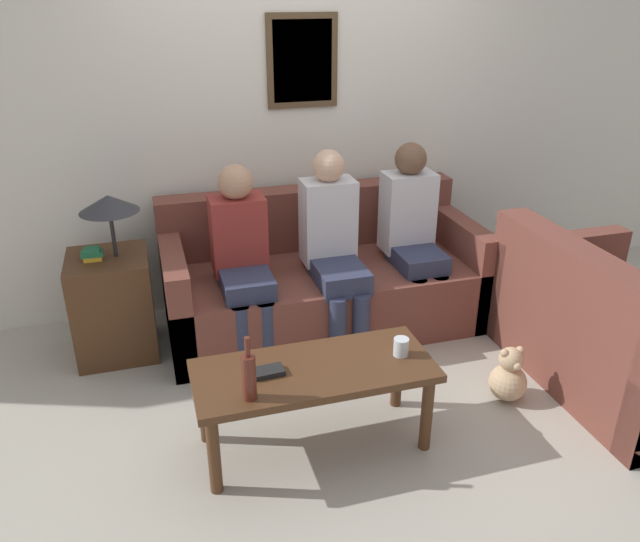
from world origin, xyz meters
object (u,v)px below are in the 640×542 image
(couch_side, at_px, (614,334))
(person_middle, at_px, (333,242))
(person_right, at_px, (413,229))
(person_left, at_px, (242,254))
(coffee_table, at_px, (314,379))
(couch_main, at_px, (322,281))
(drinking_glass, at_px, (401,347))
(wine_bottle, at_px, (249,376))
(teddy_bear, at_px, (509,377))

(couch_side, height_order, person_middle, person_middle)
(couch_side, bearing_deg, person_right, 38.99)
(person_left, distance_m, person_right, 1.16)
(couch_side, bearing_deg, coffee_table, 92.21)
(person_left, xyz_separation_m, person_middle, (0.59, -0.02, 0.02))
(couch_main, relative_size, person_middle, 1.71)
(couch_main, height_order, drinking_glass, couch_main)
(wine_bottle, xyz_separation_m, teddy_bear, (1.51, 0.22, -0.44))
(teddy_bear, bearing_deg, couch_main, 122.14)
(person_middle, relative_size, person_right, 1.00)
(couch_main, height_order, person_left, person_left)
(drinking_glass, relative_size, person_left, 0.08)
(person_right, relative_size, teddy_bear, 3.68)
(wine_bottle, height_order, teddy_bear, wine_bottle)
(wine_bottle, bearing_deg, person_middle, 57.28)
(couch_side, distance_m, person_left, 2.26)
(couch_main, height_order, couch_side, same)
(wine_bottle, relative_size, person_left, 0.27)
(couch_side, height_order, drinking_glass, couch_side)
(couch_main, distance_m, person_right, 0.71)
(couch_main, distance_m, couch_side, 1.86)
(coffee_table, relative_size, person_right, 0.96)
(coffee_table, distance_m, teddy_bear, 1.19)
(person_middle, xyz_separation_m, person_right, (0.58, 0.06, 0.01))
(couch_side, xyz_separation_m, person_left, (-2.00, 1.00, 0.34))
(drinking_glass, relative_size, teddy_bear, 0.28)
(coffee_table, xyz_separation_m, drinking_glass, (0.45, -0.01, 0.11))
(person_middle, bearing_deg, couch_main, 94.15)
(couch_side, height_order, wine_bottle, couch_side)
(person_middle, height_order, teddy_bear, person_middle)
(coffee_table, distance_m, drinking_glass, 0.46)
(person_right, bearing_deg, coffee_table, -132.20)
(drinking_glass, height_order, person_middle, person_middle)
(drinking_glass, bearing_deg, coffee_table, 178.30)
(wine_bottle, relative_size, teddy_bear, 0.95)
(drinking_glass, relative_size, person_middle, 0.07)
(couch_side, height_order, person_left, person_left)
(person_middle, bearing_deg, drinking_glass, -88.83)
(person_right, distance_m, teddy_bear, 1.18)
(person_left, height_order, person_right, person_right)
(couch_side, distance_m, coffee_table, 1.85)
(person_middle, bearing_deg, wine_bottle, -122.72)
(coffee_table, relative_size, drinking_glass, 12.78)
(couch_main, bearing_deg, person_left, -162.06)
(person_left, bearing_deg, person_middle, -1.98)
(wine_bottle, bearing_deg, person_left, 81.28)
(couch_side, height_order, person_right, person_right)
(couch_side, bearing_deg, person_middle, 55.42)
(couch_main, height_order, person_right, person_right)
(drinking_glass, xyz_separation_m, person_middle, (-0.02, 1.06, 0.15))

